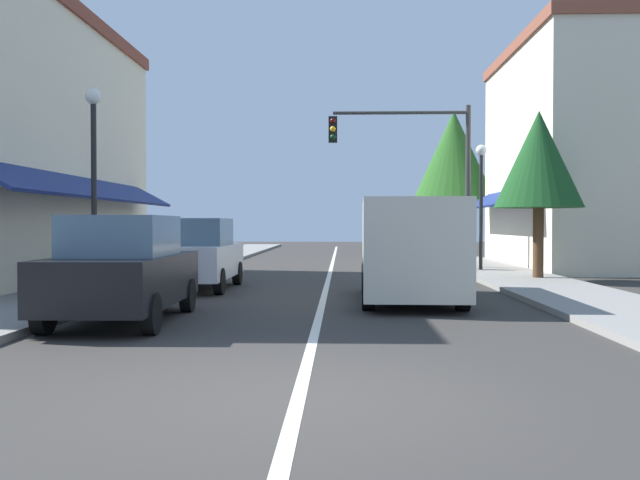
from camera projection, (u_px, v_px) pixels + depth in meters
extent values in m
plane|color=#33302D|center=(331.00, 271.00, 24.51)|extent=(80.00, 80.00, 0.00)
cube|color=gray|center=(175.00, 268.00, 24.69)|extent=(2.60, 56.00, 0.12)
cube|color=gray|center=(488.00, 269.00, 24.33)|extent=(2.60, 56.00, 0.12)
cube|color=silver|center=(331.00, 270.00, 24.51)|extent=(0.14, 52.00, 0.01)
cube|color=slate|center=(71.00, 233.00, 18.70)|extent=(0.08, 10.64, 1.80)
cube|color=navy|center=(93.00, 188.00, 18.66)|extent=(1.27, 11.76, 0.73)
cube|color=slate|center=(16.00, 62.00, 15.54)|extent=(0.08, 1.10, 1.30)
cube|color=slate|center=(108.00, 108.00, 21.69)|extent=(0.08, 1.10, 1.30)
cube|color=beige|center=(579.00, 161.00, 26.12)|extent=(4.91, 10.00, 7.98)
cube|color=brown|center=(580.00, 49.00, 26.03)|extent=(5.11, 10.20, 0.40)
cube|color=slate|center=(514.00, 230.00, 26.26)|extent=(0.08, 7.60, 1.80)
cube|color=navy|center=(498.00, 198.00, 26.25)|extent=(1.27, 8.40, 0.73)
cube|color=slate|center=(530.00, 104.00, 23.96)|extent=(0.08, 1.10, 1.30)
cube|color=slate|center=(501.00, 123.00, 28.36)|extent=(0.08, 1.10, 1.30)
cube|color=black|center=(124.00, 280.00, 11.59)|extent=(1.81, 4.14, 0.80)
cube|color=slate|center=(122.00, 236.00, 11.47)|extent=(1.56, 2.03, 0.66)
cylinder|color=black|center=(103.00, 295.00, 12.96)|extent=(0.21, 0.62, 0.62)
cylinder|color=black|center=(188.00, 295.00, 12.94)|extent=(0.21, 0.62, 0.62)
cylinder|color=black|center=(43.00, 314.00, 10.25)|extent=(0.21, 0.62, 0.62)
cylinder|color=black|center=(151.00, 314.00, 10.24)|extent=(0.21, 0.62, 0.62)
cube|color=silver|center=(197.00, 261.00, 17.43)|extent=(1.73, 4.11, 0.80)
cube|color=slate|center=(196.00, 232.00, 17.31)|extent=(1.53, 2.01, 0.66)
cylinder|color=black|center=(179.00, 273.00, 18.82)|extent=(0.20, 0.62, 0.62)
cylinder|color=black|center=(237.00, 273.00, 18.76)|extent=(0.20, 0.62, 0.62)
cylinder|color=black|center=(151.00, 281.00, 16.12)|extent=(0.20, 0.62, 0.62)
cylinder|color=black|center=(219.00, 281.00, 16.06)|extent=(0.20, 0.62, 0.62)
cube|color=beige|center=(410.00, 246.00, 14.68)|extent=(2.08, 5.05, 1.90)
cube|color=slate|center=(403.00, 226.00, 17.07)|extent=(1.73, 0.32, 0.84)
cube|color=black|center=(402.00, 271.00, 17.27)|extent=(1.87, 0.25, 0.24)
cylinder|color=black|center=(367.00, 278.00, 16.30)|extent=(0.26, 0.73, 0.72)
cylinder|color=black|center=(443.00, 279.00, 16.20)|extent=(0.26, 0.73, 0.72)
cylinder|color=black|center=(368.00, 291.00, 13.20)|extent=(0.26, 0.73, 0.72)
cylinder|color=black|center=(463.00, 292.00, 13.10)|extent=(0.26, 0.73, 0.72)
cylinder|color=#333333|center=(468.00, 188.00, 24.37)|extent=(0.18, 0.18, 5.77)
cylinder|color=#333333|center=(400.00, 113.00, 24.39)|extent=(4.72, 0.12, 0.12)
cube|color=black|center=(333.00, 130.00, 24.30)|extent=(0.30, 0.24, 0.90)
sphere|color=#420F0F|center=(333.00, 121.00, 24.16)|extent=(0.20, 0.20, 0.20)
sphere|color=yellow|center=(333.00, 129.00, 24.17)|extent=(0.20, 0.20, 0.20)
sphere|color=#0C3316|center=(333.00, 137.00, 24.17)|extent=(0.20, 0.20, 0.20)
cylinder|color=black|center=(94.00, 202.00, 15.16)|extent=(0.12, 0.12, 4.22)
sphere|color=white|center=(93.00, 96.00, 15.10)|extent=(0.36, 0.36, 0.36)
cylinder|color=black|center=(481.00, 214.00, 23.27)|extent=(0.12, 0.12, 3.91)
sphere|color=white|center=(481.00, 150.00, 23.22)|extent=(0.36, 0.36, 0.36)
cylinder|color=#4C331E|center=(538.00, 238.00, 19.76)|extent=(0.30, 0.30, 2.47)
cone|color=#19471E|center=(539.00, 159.00, 19.71)|extent=(2.49, 2.49, 2.74)
cylinder|color=#4C331E|center=(453.00, 223.00, 33.50)|extent=(0.30, 0.30, 3.34)
cone|color=#285B21|center=(454.00, 156.00, 33.42)|extent=(3.92, 3.92, 4.31)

